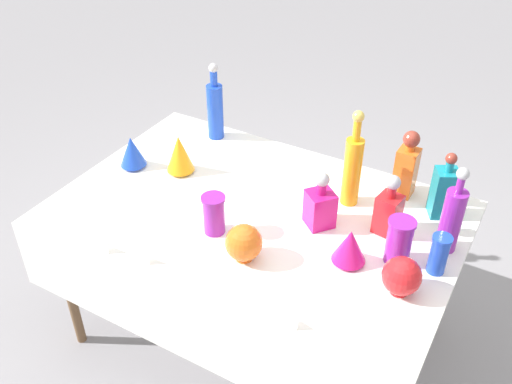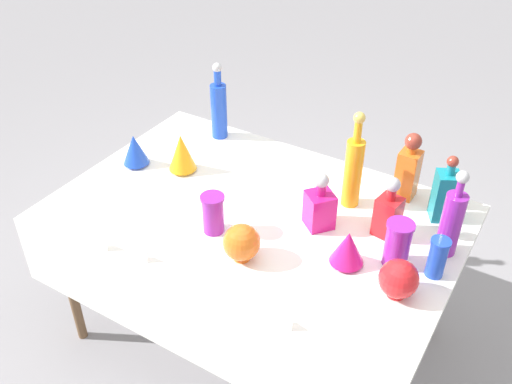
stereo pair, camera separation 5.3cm
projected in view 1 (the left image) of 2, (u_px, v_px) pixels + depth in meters
name	position (u px, v px, depth m)	size (l,w,h in m)	color
ground_plane	(256.00, 334.00, 2.80)	(40.00, 40.00, 0.00)	gray
display_table	(252.00, 228.00, 2.36)	(1.64, 1.10, 0.76)	white
tall_bottle_0	(215.00, 108.00, 2.77)	(0.08, 0.08, 0.39)	blue
tall_bottle_1	(452.00, 217.00, 2.09)	(0.08, 0.08, 0.36)	purple
tall_bottle_2	(353.00, 167.00, 2.31)	(0.07, 0.07, 0.43)	orange
square_decanter_0	(444.00, 191.00, 2.27)	(0.12, 0.12, 0.29)	teal
square_decanter_1	(407.00, 166.00, 2.38)	(0.09, 0.09, 0.30)	orange
square_decanter_2	(389.00, 209.00, 2.19)	(0.10, 0.10, 0.26)	red
square_decanter_3	(320.00, 205.00, 2.24)	(0.14, 0.14, 0.24)	#C61972
slender_vase_0	(214.00, 213.00, 2.20)	(0.09, 0.09, 0.17)	purple
slender_vase_1	(399.00, 240.00, 2.06)	(0.10, 0.10, 0.18)	purple
slender_vase_2	(439.00, 253.00, 2.02)	(0.07, 0.07, 0.16)	blue
fluted_vase_0	(180.00, 153.00, 2.55)	(0.13, 0.13, 0.18)	orange
fluted_vase_1	(132.00, 151.00, 2.59)	(0.12, 0.12, 0.15)	blue
fluted_vase_2	(350.00, 246.00, 2.06)	(0.13, 0.13, 0.14)	#C61972
round_bowl_0	(244.00, 243.00, 2.08)	(0.14, 0.14, 0.15)	orange
round_bowl_1	(402.00, 276.00, 1.94)	(0.14, 0.14, 0.15)	red
price_tag_left	(103.00, 246.00, 2.14)	(0.06, 0.01, 0.05)	white
price_tag_center	(292.00, 322.00, 1.85)	(0.05, 0.01, 0.04)	white
price_tag_right	(143.00, 257.00, 2.09)	(0.06, 0.01, 0.04)	white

